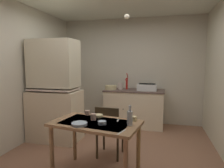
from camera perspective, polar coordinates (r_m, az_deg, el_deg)
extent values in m
plane|color=#91644C|center=(3.34, -0.89, -20.85)|extent=(5.13, 5.13, 0.00)
cube|color=beige|center=(5.05, 5.44, 3.78)|extent=(3.57, 0.10, 2.61)
cube|color=beige|center=(3.86, -27.48, 2.30)|extent=(0.10, 4.23, 2.61)
cube|color=beige|center=(4.07, -16.07, -8.71)|extent=(0.97, 0.60, 0.97)
cube|color=beige|center=(3.94, -16.53, 5.69)|extent=(0.89, 0.51, 0.90)
cube|color=beige|center=(3.94, -16.53, -1.41)|extent=(0.87, 0.54, 0.02)
cube|color=beige|center=(4.78, 6.39, -7.06)|extent=(1.37, 0.60, 0.84)
cube|color=brown|center=(4.70, 6.46, -1.87)|extent=(1.40, 0.63, 0.03)
sphere|color=#2D2823|center=(4.51, 3.23, -7.31)|extent=(0.02, 0.02, 0.02)
cube|color=silver|center=(4.66, 10.14, -0.89)|extent=(0.44, 0.34, 0.15)
cube|color=black|center=(4.65, 10.15, -0.02)|extent=(0.38, 0.28, 0.01)
cylinder|color=#B21E19|center=(4.76, 4.31, 0.13)|extent=(0.05, 0.05, 0.28)
cylinder|color=#B21E19|center=(4.68, 4.17, 1.26)|extent=(0.03, 0.12, 0.03)
cylinder|color=#AC2924|center=(4.80, 4.46, 2.46)|extent=(0.02, 0.16, 0.12)
cylinder|color=beige|center=(4.75, -0.33, -0.98)|extent=(0.27, 0.27, 0.10)
cylinder|color=beige|center=(4.76, 2.44, -0.60)|extent=(0.10, 0.10, 0.16)
cube|color=#926B48|center=(2.64, -4.79, -11.28)|extent=(1.23, 0.82, 0.04)
cube|color=white|center=(2.63, -4.80, -10.93)|extent=(0.96, 0.64, 0.00)
cylinder|color=#8D6C49|center=(2.84, -17.06, -18.34)|extent=(0.06, 0.06, 0.71)
cylinder|color=#966A4B|center=(2.38, 3.94, -23.24)|extent=(0.06, 0.06, 0.71)
cylinder|color=#916C47|center=(3.23, -10.77, -15.06)|extent=(0.06, 0.06, 0.71)
cylinder|color=olive|center=(2.83, 7.66, -18.19)|extent=(0.06, 0.06, 0.71)
cube|color=#382A19|center=(3.29, -0.50, -13.30)|extent=(0.41, 0.41, 0.03)
cube|color=#352B1B|center=(3.06, -1.53, -10.57)|extent=(0.38, 0.04, 0.41)
cylinder|color=#382A19|center=(3.48, 3.14, -16.02)|extent=(0.04, 0.04, 0.41)
cylinder|color=#382A19|center=(3.57, -2.37, -15.44)|extent=(0.04, 0.04, 0.41)
cylinder|color=#382A19|center=(3.18, 1.65, -18.27)|extent=(0.04, 0.04, 0.41)
cylinder|color=#382A19|center=(3.28, -4.39, -17.53)|extent=(0.04, 0.04, 0.41)
cylinder|color=#9EB2C6|center=(2.53, -2.90, -11.13)|extent=(0.10, 0.10, 0.04)
cylinder|color=beige|center=(2.85, -3.89, -9.17)|extent=(0.12, 0.12, 0.04)
cylinder|color=#9EB2C6|center=(2.52, -9.43, -11.36)|extent=(0.20, 0.20, 0.03)
cylinder|color=tan|center=(2.97, -7.14, -8.26)|extent=(0.07, 0.07, 0.07)
cylinder|color=beige|center=(2.68, 6.49, -9.93)|extent=(0.07, 0.07, 0.06)
cylinder|color=tan|center=(2.70, -5.42, -9.47)|extent=(0.07, 0.07, 0.09)
cylinder|color=#B7BCC1|center=(2.47, 5.19, -9.86)|extent=(0.07, 0.07, 0.18)
cylinder|color=#B7BCC1|center=(2.44, 5.22, -7.03)|extent=(0.03, 0.03, 0.07)
cube|color=silver|center=(2.26, 2.77, -13.74)|extent=(0.07, 0.18, 0.00)
cube|color=beige|center=(2.69, 1.71, -10.48)|extent=(0.03, 0.12, 0.00)
sphere|color=#F9EFCC|center=(3.17, 4.31, 18.89)|extent=(0.08, 0.08, 0.08)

